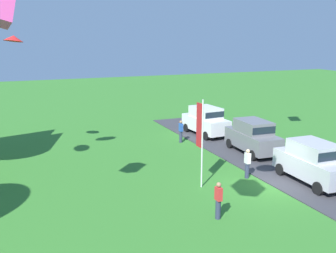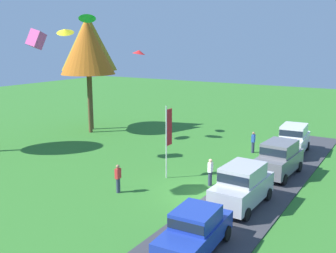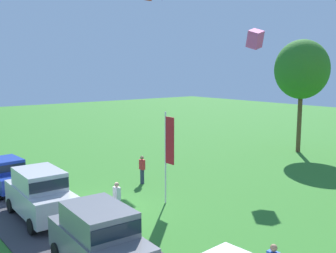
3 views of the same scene
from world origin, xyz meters
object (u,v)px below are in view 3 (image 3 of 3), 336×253
Objects in this scene: car_sedan_by_flagpole at (4,173)px; flag_banner at (168,147)px; tree_center_back at (302,70)px; kite_box_topmost at (255,39)px; car_suv_mid_row at (99,237)px; car_suv_near_entrance at (40,192)px; person_watching_sky at (142,169)px; person_on_lawn at (117,200)px.

flag_banner is (7.46, 5.90, 1.97)m from car_sedan_by_flagpole.
kite_box_topmost is at bearing -81.07° from tree_center_back.
tree_center_back reaches higher than car_suv_mid_row.
kite_box_topmost is at bearing 103.73° from flag_banner.
tree_center_back is (-7.37, 22.75, 5.54)m from car_suv_mid_row.
car_suv_near_entrance is at bearing -89.20° from kite_box_topmost.
car_suv_near_entrance is 6.46m from flag_banner.
tree_center_back is at bearing 101.61° from flag_banner.
kite_box_topmost is (-6.20, 15.32, 7.58)m from car_suv_mid_row.
car_suv_near_entrance reaches higher than car_sedan_by_flagpole.
car_suv_near_entrance is 16.89m from kite_box_topmost.
kite_box_topmost reaches higher than car_sedan_by_flagpole.
car_suv_mid_row is 0.51× the size of tree_center_back.
tree_center_back reaches higher than car_sedan_by_flagpole.
person_watching_sky is 4.55m from flag_banner.
tree_center_back is at bearing 93.51° from car_suv_near_entrance.
car_suv_near_entrance reaches higher than person_watching_sky.
car_suv_mid_row is 4.14× the size of kite_box_topmost.
flag_banner is at bearing 89.87° from person_on_lawn.
car_suv_near_entrance is 4.11× the size of kite_box_topmost.
tree_center_back is at bearing 99.84° from person_on_lawn.
person_on_lawn is 5.64m from person_watching_sky.
tree_center_back is 8.19× the size of kite_box_topmost.
car_sedan_by_flagpole is 11.42m from car_suv_mid_row.
car_suv_mid_row is (5.99, -0.23, 0.00)m from car_suv_near_entrance.
car_sedan_by_flagpole is 17.80m from kite_box_topmost.
car_sedan_by_flagpole is at bearing -117.21° from person_watching_sky.
car_suv_mid_row is at bearing -67.95° from kite_box_topmost.
tree_center_back reaches higher than car_suv_near_entrance.
car_suv_mid_row is at bearing -57.10° from flag_banner.
kite_box_topmost reaches higher than car_suv_near_entrance.
tree_center_back is (4.04, 22.54, 5.79)m from car_sedan_by_flagpole.
kite_box_topmost reaches higher than person_watching_sky.
person_watching_sky is 0.18× the size of tree_center_back.
kite_box_topmost is (-2.24, 12.24, 8.00)m from person_on_lawn.
tree_center_back is at bearing 88.30° from person_watching_sky.
flag_banner reaches higher than car_suv_mid_row.
tree_center_back is at bearing 79.84° from car_sedan_by_flagpole.
flag_banner reaches higher than person_on_lawn.
kite_box_topmost is (-0.21, 15.09, 7.58)m from car_suv_near_entrance.
car_sedan_by_flagpole is at bearing 178.93° from car_suv_mid_row.
person_on_lawn is at bearing -80.16° from tree_center_back.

